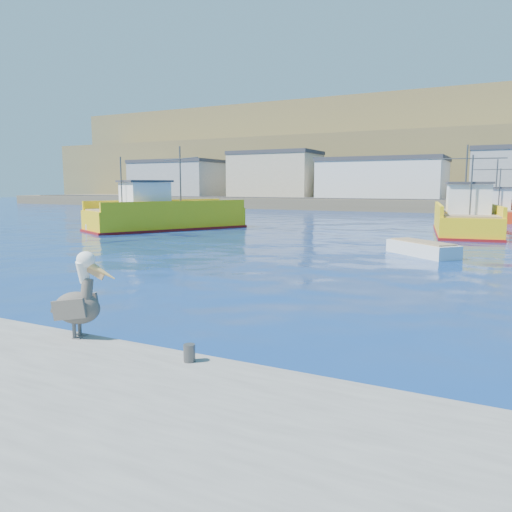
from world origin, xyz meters
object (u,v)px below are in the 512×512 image
at_px(boat_orange, 496,211).
at_px(skiff_mid, 422,250).
at_px(trawler_yellow_b, 465,220).
at_px(skiff_left, 112,229).
at_px(pelican, 79,301).
at_px(trawler_yellow_a, 164,215).

bearing_deg(boat_orange, skiff_mid, -94.93).
xyz_separation_m(trawler_yellow_b, skiff_left, (-23.74, -10.60, -0.79)).
height_order(skiff_mid, pelican, pelican).
xyz_separation_m(trawler_yellow_a, pelican, (17.34, -25.34, 0.11)).
bearing_deg(trawler_yellow_a, skiff_left, -116.28).
bearing_deg(pelican, skiff_left, 131.90).
distance_m(trawler_yellow_a, pelican, 30.70).
xyz_separation_m(skiff_left, pelican, (19.25, -21.46, 0.97)).
xyz_separation_m(trawler_yellow_b, skiff_mid, (-0.93, -13.15, -0.77)).
bearing_deg(boat_orange, trawler_yellow_a, -136.15).
height_order(boat_orange, pelican, boat_orange).
height_order(boat_orange, skiff_left, boat_orange).
xyz_separation_m(trawler_yellow_b, boat_orange, (1.57, 15.75, -0.01)).
bearing_deg(skiff_mid, trawler_yellow_a, 162.89).
xyz_separation_m(trawler_yellow_a, skiff_left, (-1.91, -3.87, -0.86)).
bearing_deg(trawler_yellow_b, boat_orange, 84.32).
height_order(boat_orange, skiff_mid, boat_orange).
bearing_deg(trawler_yellow_a, skiff_mid, -17.11).
relative_size(trawler_yellow_a, boat_orange, 1.53).
bearing_deg(skiff_left, trawler_yellow_a, 63.72).
relative_size(trawler_yellow_a, skiff_left, 3.42).
relative_size(trawler_yellow_b, skiff_left, 3.08).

